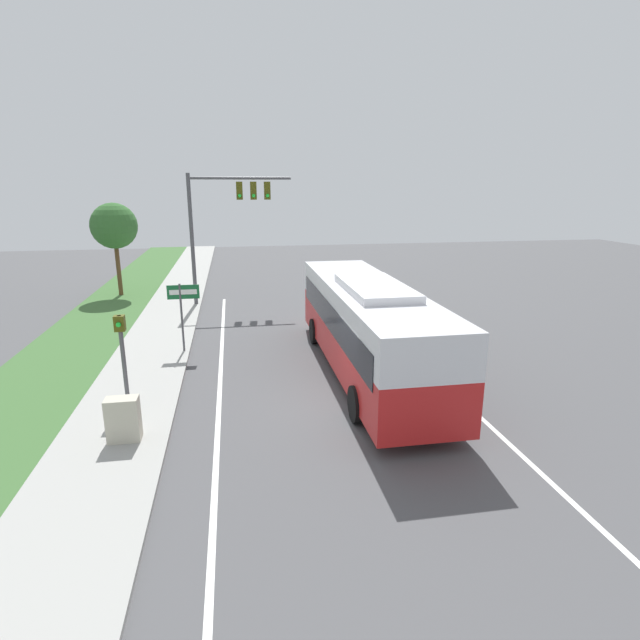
% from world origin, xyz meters
% --- Properties ---
extents(ground_plane, '(80.00, 80.00, 0.00)m').
position_xyz_m(ground_plane, '(0.00, 0.00, 0.00)').
color(ground_plane, '#4C4C4F').
extents(sidewalk, '(2.80, 80.00, 0.12)m').
position_xyz_m(sidewalk, '(-6.20, 0.00, 0.06)').
color(sidewalk, '#9E9E99').
rests_on(sidewalk, ground_plane).
extents(lane_divider_near, '(0.14, 30.00, 0.01)m').
position_xyz_m(lane_divider_near, '(-3.60, 0.00, 0.00)').
color(lane_divider_near, silver).
rests_on(lane_divider_near, ground_plane).
extents(lane_divider_far, '(0.14, 30.00, 0.01)m').
position_xyz_m(lane_divider_far, '(3.60, 0.00, 0.00)').
color(lane_divider_far, silver).
rests_on(lane_divider_far, ground_plane).
extents(bus, '(2.73, 11.44, 3.27)m').
position_xyz_m(bus, '(1.35, 2.60, 1.79)').
color(bus, red).
rests_on(bus, ground_plane).
extents(signal_gantry, '(5.28, 0.41, 6.83)m').
position_xyz_m(signal_gantry, '(-3.31, 13.68, 4.96)').
color(signal_gantry, '#4C4C51').
rests_on(signal_gantry, ground_plane).
extents(pedestrian_signal, '(0.28, 0.34, 2.77)m').
position_xyz_m(pedestrian_signal, '(-6.17, 1.00, 1.91)').
color(pedestrian_signal, '#4C4C51').
rests_on(pedestrian_signal, ground_plane).
extents(street_sign, '(1.17, 0.08, 2.72)m').
position_xyz_m(street_sign, '(-4.94, 5.73, 1.92)').
color(street_sign, '#4C4C51').
rests_on(street_sign, ground_plane).
extents(utility_cabinet, '(0.79, 0.46, 1.12)m').
position_xyz_m(utility_cabinet, '(-5.84, -1.17, 0.68)').
color(utility_cabinet, '#B7B29E').
rests_on(utility_cabinet, sidewalk).
extents(roadside_tree, '(2.54, 2.54, 5.21)m').
position_xyz_m(roadside_tree, '(-9.48, 16.78, 4.02)').
color(roadside_tree, brown).
rests_on(roadside_tree, grass_verge).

